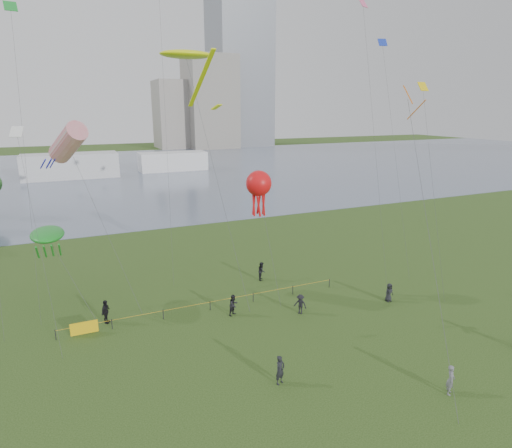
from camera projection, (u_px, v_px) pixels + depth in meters
name	position (u px, v px, depth m)	size (l,w,h in m)	color
ground_plane	(322.00, 388.00, 26.31)	(400.00, 400.00, 0.00)	#233D13
lake	(120.00, 172.00, 114.52)	(400.00, 120.00, 0.08)	slate
tower	(239.00, 3.00, 183.06)	(24.00, 24.00, 120.00)	slate
building_mid	(210.00, 102.00, 182.25)	(20.00, 20.00, 38.00)	gray
building_low	(175.00, 115.00, 183.37)	(16.00, 18.00, 28.00)	gray
pavilion_left	(71.00, 166.00, 104.63)	(22.00, 8.00, 6.00)	silver
pavilion_right	(173.00, 161.00, 117.59)	(18.00, 7.00, 5.00)	silver
fence	(137.00, 318.00, 33.93)	(24.07, 0.07, 1.05)	black
kite_flyer	(451.00, 380.00, 25.58)	(0.69, 0.45, 1.89)	slate
spectator_a	(234.00, 305.00, 35.40)	(0.88, 0.68, 1.80)	black
spectator_b	(300.00, 304.00, 35.63)	(1.11, 0.64, 1.72)	black
spectator_c	(106.00, 312.00, 34.05)	(1.15, 0.48, 1.95)	black
spectator_d	(389.00, 292.00, 37.96)	(0.82, 0.53, 1.68)	black
spectator_f	(280.00, 370.00, 26.52)	(0.70, 0.46, 1.91)	black
spectator_g	(262.00, 271.00, 42.74)	(0.90, 0.70, 1.85)	black
kite_stingray	(187.00, 55.00, 37.66)	(4.74, 10.67, 21.62)	#3F3F42
kite_windsock	(68.00, 143.00, 37.23)	(6.61, 10.11, 15.70)	#3F3F42
kite_creature	(47.00, 234.00, 35.71)	(4.35, 7.11, 6.95)	#3F3F42
kite_octopus	(259.00, 184.00, 37.69)	(2.28, 4.95, 11.39)	#3F3F42
kite_delta	(411.00, 109.00, 29.41)	(5.00, 11.42, 18.18)	#3F3F42
small_kites	(207.00, 40.00, 36.08)	(36.97, 15.63, 14.10)	black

